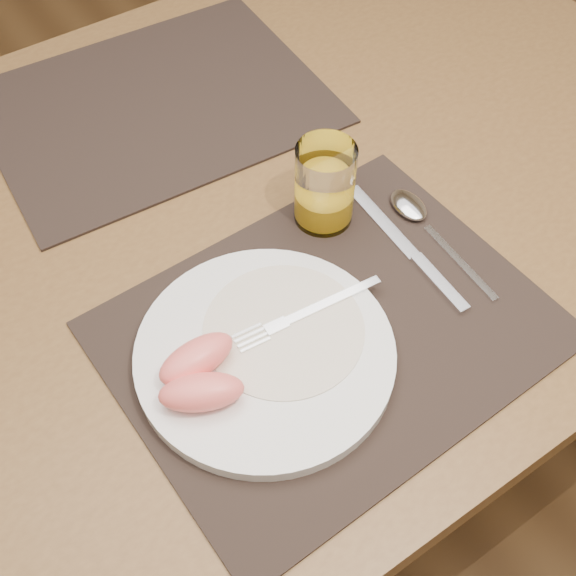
{
  "coord_description": "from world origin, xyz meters",
  "views": [
    {
      "loc": [
        -0.28,
        -0.55,
        1.4
      ],
      "look_at": [
        -0.01,
        -0.16,
        0.77
      ],
      "focal_mm": 45.0,
      "sensor_mm": 36.0,
      "label": 1
    }
  ],
  "objects_px": {
    "juice_glass": "(324,189)",
    "table": "(229,251)",
    "fork": "(297,317)",
    "placemat_near": "(330,331)",
    "placemat_far": "(156,105)",
    "spoon": "(416,213)",
    "knife": "(415,256)",
    "plate": "(265,354)"
  },
  "relations": [
    {
      "from": "juice_glass",
      "to": "table",
      "type": "bearing_deg",
      "value": 137.49
    },
    {
      "from": "table",
      "to": "fork",
      "type": "bearing_deg",
      "value": -98.13
    },
    {
      "from": "placemat_near",
      "to": "placemat_far",
      "type": "height_order",
      "value": "same"
    },
    {
      "from": "table",
      "to": "spoon",
      "type": "distance_m",
      "value": 0.25
    },
    {
      "from": "table",
      "to": "knife",
      "type": "distance_m",
      "value": 0.26
    },
    {
      "from": "placemat_near",
      "to": "placemat_far",
      "type": "relative_size",
      "value": 1.0
    },
    {
      "from": "knife",
      "to": "juice_glass",
      "type": "height_order",
      "value": "juice_glass"
    },
    {
      "from": "table",
      "to": "placemat_near",
      "type": "xyz_separation_m",
      "value": [
        -0.0,
        -0.22,
        0.09
      ]
    },
    {
      "from": "plate",
      "to": "juice_glass",
      "type": "height_order",
      "value": "juice_glass"
    },
    {
      "from": "placemat_near",
      "to": "knife",
      "type": "relative_size",
      "value": 2.04
    },
    {
      "from": "fork",
      "to": "placemat_near",
      "type": "bearing_deg",
      "value": -40.44
    },
    {
      "from": "plate",
      "to": "juice_glass",
      "type": "xyz_separation_m",
      "value": [
        0.17,
        0.13,
        0.04
      ]
    },
    {
      "from": "knife",
      "to": "juice_glass",
      "type": "distance_m",
      "value": 0.13
    },
    {
      "from": "placemat_near",
      "to": "plate",
      "type": "bearing_deg",
      "value": 173.03
    },
    {
      "from": "placemat_far",
      "to": "plate",
      "type": "xyz_separation_m",
      "value": [
        -0.1,
        -0.43,
        0.01
      ]
    },
    {
      "from": "placemat_near",
      "to": "table",
      "type": "bearing_deg",
      "value": 89.84
    },
    {
      "from": "table",
      "to": "knife",
      "type": "xyz_separation_m",
      "value": [
        0.14,
        -0.19,
        0.09
      ]
    },
    {
      "from": "table",
      "to": "placemat_near",
      "type": "height_order",
      "value": "placemat_near"
    },
    {
      "from": "juice_glass",
      "to": "spoon",
      "type": "bearing_deg",
      "value": -34.32
    },
    {
      "from": "placemat_far",
      "to": "fork",
      "type": "distance_m",
      "value": 0.42
    },
    {
      "from": "fork",
      "to": "knife",
      "type": "xyz_separation_m",
      "value": [
        0.17,
        0.0,
        -0.02
      ]
    },
    {
      "from": "juice_glass",
      "to": "fork",
      "type": "bearing_deg",
      "value": -135.86
    },
    {
      "from": "fork",
      "to": "placemat_far",
      "type": "bearing_deg",
      "value": 83.23
    },
    {
      "from": "knife",
      "to": "juice_glass",
      "type": "bearing_deg",
      "value": 113.81
    },
    {
      "from": "placemat_near",
      "to": "knife",
      "type": "bearing_deg",
      "value": 10.31
    },
    {
      "from": "table",
      "to": "fork",
      "type": "height_order",
      "value": "fork"
    },
    {
      "from": "placemat_near",
      "to": "plate",
      "type": "relative_size",
      "value": 1.67
    },
    {
      "from": "spoon",
      "to": "juice_glass",
      "type": "xyz_separation_m",
      "value": [
        -0.09,
        0.06,
        0.04
      ]
    },
    {
      "from": "plate",
      "to": "table",
      "type": "bearing_deg",
      "value": 69.87
    },
    {
      "from": "table",
      "to": "plate",
      "type": "bearing_deg",
      "value": -110.13
    },
    {
      "from": "plate",
      "to": "spoon",
      "type": "distance_m",
      "value": 0.27
    },
    {
      "from": "plate",
      "to": "fork",
      "type": "xyz_separation_m",
      "value": [
        0.05,
        0.01,
        0.01
      ]
    },
    {
      "from": "plate",
      "to": "juice_glass",
      "type": "bearing_deg",
      "value": 37.56
    },
    {
      "from": "table",
      "to": "knife",
      "type": "height_order",
      "value": "knife"
    },
    {
      "from": "table",
      "to": "spoon",
      "type": "bearing_deg",
      "value": -38.59
    },
    {
      "from": "plate",
      "to": "knife",
      "type": "height_order",
      "value": "plate"
    },
    {
      "from": "fork",
      "to": "knife",
      "type": "height_order",
      "value": "fork"
    },
    {
      "from": "fork",
      "to": "knife",
      "type": "distance_m",
      "value": 0.17
    },
    {
      "from": "fork",
      "to": "table",
      "type": "bearing_deg",
      "value": 81.87
    },
    {
      "from": "placemat_near",
      "to": "spoon",
      "type": "xyz_separation_m",
      "value": [
        0.18,
        0.07,
        0.01
      ]
    },
    {
      "from": "spoon",
      "to": "juice_glass",
      "type": "bearing_deg",
      "value": 145.68
    },
    {
      "from": "table",
      "to": "placemat_far",
      "type": "distance_m",
      "value": 0.24
    }
  ]
}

